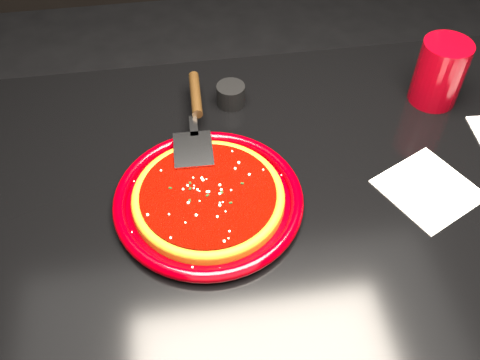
% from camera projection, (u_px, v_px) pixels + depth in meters
% --- Properties ---
extents(floor, '(4.00, 4.00, 0.01)m').
position_uv_depth(floor, '(276.00, 358.00, 1.53)').
color(floor, black).
rests_on(floor, ground).
extents(table, '(1.20, 0.80, 0.75)m').
position_uv_depth(table, '(284.00, 291.00, 1.24)').
color(table, black).
rests_on(table, floor).
extents(plate, '(0.37, 0.37, 0.02)m').
position_uv_depth(plate, '(209.00, 200.00, 0.93)').
color(plate, '#6E0005').
rests_on(plate, table).
extents(pizza_crust, '(0.30, 0.30, 0.01)m').
position_uv_depth(pizza_crust, '(208.00, 198.00, 0.92)').
color(pizza_crust, '#895E12').
rests_on(pizza_crust, plate).
extents(pizza_crust_rim, '(0.30, 0.30, 0.02)m').
position_uv_depth(pizza_crust_rim, '(208.00, 196.00, 0.92)').
color(pizza_crust_rim, '#895E12').
rests_on(pizza_crust_rim, plate).
extents(pizza_sauce, '(0.27, 0.27, 0.01)m').
position_uv_depth(pizza_sauce, '(208.00, 194.00, 0.92)').
color(pizza_sauce, '#720500').
rests_on(pizza_sauce, plate).
extents(parmesan_dusting, '(0.23, 0.23, 0.01)m').
position_uv_depth(parmesan_dusting, '(208.00, 192.00, 0.91)').
color(parmesan_dusting, '#F1EAC0').
rests_on(parmesan_dusting, plate).
extents(basil_flecks, '(0.21, 0.21, 0.00)m').
position_uv_depth(basil_flecks, '(208.00, 192.00, 0.91)').
color(basil_flecks, black).
rests_on(basil_flecks, plate).
extents(pizza_server, '(0.10, 0.31, 0.02)m').
position_uv_depth(pizza_server, '(195.00, 118.00, 1.02)').
color(pizza_server, silver).
rests_on(pizza_server, plate).
extents(cup, '(0.12, 0.12, 0.14)m').
position_uv_depth(cup, '(440.00, 73.00, 1.07)').
color(cup, '#90020C').
rests_on(cup, table).
extents(napkin_a, '(0.20, 0.20, 0.00)m').
position_uv_depth(napkin_a, '(428.00, 189.00, 0.96)').
color(napkin_a, white).
rests_on(napkin_a, table).
extents(ramekin, '(0.07, 0.07, 0.05)m').
position_uv_depth(ramekin, '(231.00, 95.00, 1.10)').
color(ramekin, black).
rests_on(ramekin, table).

